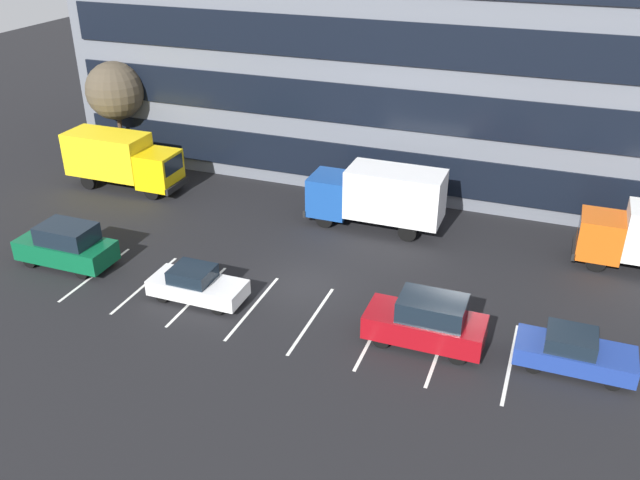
{
  "coord_description": "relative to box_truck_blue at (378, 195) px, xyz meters",
  "views": [
    {
      "loc": [
        10.28,
        -25.15,
        16.53
      ],
      "look_at": [
        0.06,
        2.07,
        1.4
      ],
      "focal_mm": 37.94,
      "sensor_mm": 36.0,
      "label": 1
    }
  ],
  "objects": [
    {
      "name": "ground_plane",
      "position": [
        -1.49,
        -7.17,
        -1.93
      ],
      "size": [
        120.0,
        120.0,
        0.0
      ],
      "primitive_type": "plane",
      "color": "black"
    },
    {
      "name": "lot_markings",
      "position": [
        -1.49,
        -9.72,
        -1.93
      ],
      "size": [
        19.74,
        5.4,
        0.01
      ],
      "color": "silver",
      "rests_on": "ground_plane"
    },
    {
      "name": "box_truck_blue",
      "position": [
        0.0,
        0.0,
        0.0
      ],
      "size": [
        7.41,
        2.45,
        3.44
      ],
      "color": "#194799",
      "rests_on": "ground_plane"
    },
    {
      "name": "box_truck_yellow_all",
      "position": [
        -16.29,
        -0.14,
        -0.03
      ],
      "size": [
        7.29,
        2.41,
        3.38
      ],
      "color": "yellow",
      "rests_on": "ground_plane"
    },
    {
      "name": "sedan_white",
      "position": [
        -5.54,
        -9.93,
        -1.2
      ],
      "size": [
        4.36,
        1.83,
        1.56
      ],
      "color": "white",
      "rests_on": "ground_plane"
    },
    {
      "name": "suv_maroon",
      "position": [
        4.87,
        -9.63,
        -0.88
      ],
      "size": [
        4.81,
        2.04,
        2.18
      ],
      "color": "maroon",
      "rests_on": "ground_plane"
    },
    {
      "name": "suv_forest",
      "position": [
        -13.08,
        -9.38,
        -0.88
      ],
      "size": [
        4.81,
        2.04,
        2.18
      ],
      "color": "#0C5933",
      "rests_on": "ground_plane"
    },
    {
      "name": "sedan_navy",
      "position": [
        10.54,
        -9.22,
        -1.18
      ],
      "size": [
        4.46,
        1.87,
        1.6
      ],
      "color": "navy",
      "rests_on": "ground_plane"
    },
    {
      "name": "bare_tree",
      "position": [
        -18.49,
        3.02,
        3.13
      ],
      "size": [
        3.7,
        3.7,
        6.93
      ],
      "color": "#473323",
      "rests_on": "ground_plane"
    }
  ]
}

